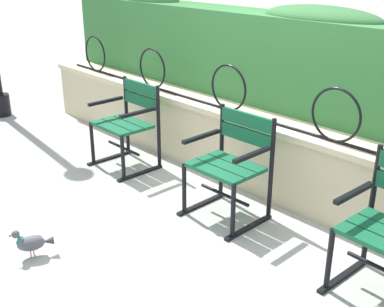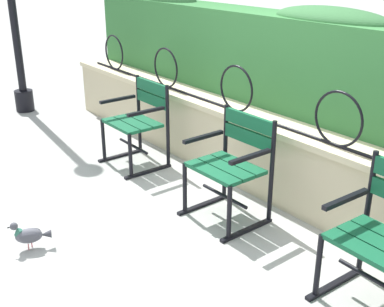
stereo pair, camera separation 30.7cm
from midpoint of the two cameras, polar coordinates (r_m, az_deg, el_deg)
ground_plane at (r=3.96m, az=-3.72°, el=-7.95°), size 60.00×60.00×0.00m
stone_wall at (r=4.42m, az=5.94°, el=0.10°), size 6.44×0.41×0.66m
iron_arch_fence at (r=4.39m, az=2.73°, el=7.00°), size 5.92×0.02×0.42m
hedge_row at (r=4.52m, az=9.74°, el=10.66°), size 6.31×0.49×0.94m
park_chair_left at (r=4.88m, az=-9.12°, el=3.61°), size 0.56×0.52×0.83m
park_chair_centre at (r=3.87m, az=2.34°, el=-1.05°), size 0.58×0.53×0.84m
pigeon_far_side at (r=3.71m, az=-20.31°, el=-9.63°), size 0.17×0.28×0.22m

